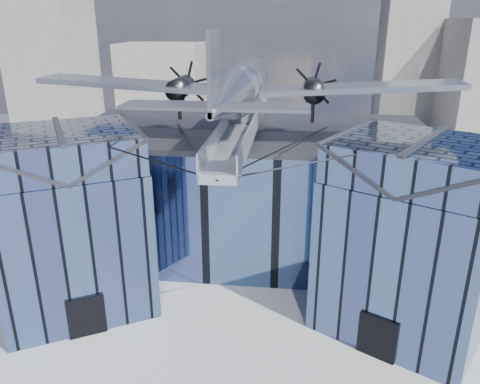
# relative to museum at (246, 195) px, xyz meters

# --- Properties ---
(ground_plane) EXTENTS (120.00, 120.00, 0.00)m
(ground_plane) POSITION_rel_museum_xyz_m (-0.00, -5.82, -5.54)
(ground_plane) COLOR gray
(museum) EXTENTS (32.88, 24.50, 17.60)m
(museum) POSITION_rel_museum_xyz_m (0.00, 0.00, 0.00)
(museum) COLOR #405783
(museum) RESTS_ON ground
(bg_towers) EXTENTS (77.00, 24.50, 26.00)m
(bg_towers) POSITION_rel_museum_xyz_m (1.45, 44.67, 4.47)
(bg_towers) COLOR gray
(bg_towers) RESTS_ON ground
(tree_side_e) EXTENTS (4.25, 4.25, 5.37)m
(tree_side_e) POSITION_rel_museum_xyz_m (19.29, 6.52, -1.91)
(tree_side_e) COLOR #362115
(tree_side_e) RESTS_ON ground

